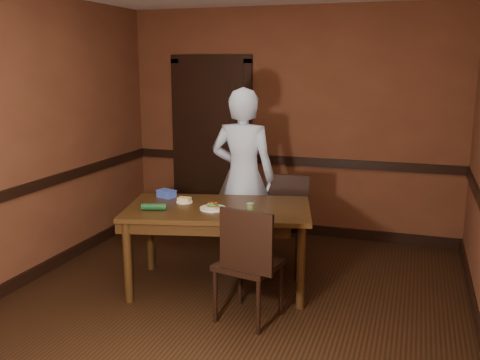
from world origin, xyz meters
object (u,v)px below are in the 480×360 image
Objects in this scene: dining_table at (219,247)px; sauce_jar at (250,208)px; food_tub at (166,194)px; sandwich_plate at (213,207)px; cheese_saucer at (184,200)px; person at (243,177)px; chair_near at (249,262)px; chair_far at (280,225)px.

sauce_jar is (0.33, -0.08, 0.43)m from dining_table.
food_tub is at bearing 150.72° from dining_table.
food_tub is (-0.58, 0.26, 0.02)m from sandwich_plate.
sandwich_plate is 0.35m from sauce_jar.
cheese_saucer is 0.27m from food_tub.
sandwich_plate is 2.96× the size of sauce_jar.
food_tub is (-0.60, 0.17, 0.42)m from dining_table.
dining_table is 0.86m from person.
food_tub is (-1.05, 0.68, 0.33)m from chair_near.
sandwich_plate is at bearing -22.13° from cheese_saucer.
person is at bearing 75.43° from dining_table.
chair_near is 12.33× the size of sauce_jar.
person is at bearing 58.66° from food_tub.
person is 7.80× the size of sandwich_plate.
person is (0.01, 0.68, 0.52)m from dining_table.
dining_table is 7.08× the size of sandwich_plate.
chair_near is 0.53× the size of person.
cheese_saucer is at bearing 159.00° from dining_table.
dining_table is at bearing 87.77° from person.
cheese_saucer is at bearing 157.87° from sandwich_plate.
cheese_saucer is (-0.81, 0.56, 0.31)m from chair_near.
sandwich_plate is at bearing -132.06° from chair_far.
sauce_jar is at bearing -62.09° from chair_near.
person reaches higher than sandwich_plate.
dining_table is at bearing -7.43° from cheese_saucer.
person is at bearing -57.97° from chair_near.
chair_near reaches higher than cheese_saucer.
chair_near is at bearing -62.20° from dining_table.
sandwich_plate reaches higher than cheese_saucer.
chair_far is at bearing -77.11° from chair_near.
dining_table is 20.97× the size of sauce_jar.
food_tub is at bearing 153.41° from cheese_saucer.
sandwich_plate is at bearing -5.42° from food_tub.
sandwich_plate reaches higher than dining_table.
person is 0.78m from sandwich_plate.
chair_near is 4.16× the size of sandwich_plate.
person is at bearing 60.02° from cheese_saucer.
chair_far is 12.09× the size of sauce_jar.
person is 0.81m from food_tub.
chair_far reaches higher than sandwich_plate.
sandwich_plate is at bearing -177.53° from sauce_jar.
cheese_saucer is (-0.68, 0.12, -0.02)m from sauce_jar.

